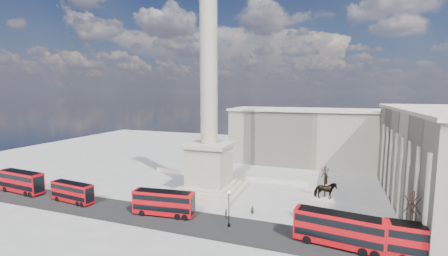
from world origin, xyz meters
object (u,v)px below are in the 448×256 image
at_px(nelsons_column, 209,133).
at_px(red_bus_c, 338,229).
at_px(equestrian_statue, 325,209).
at_px(red_bus_d, 439,246).
at_px(red_bus_e, 22,182).
at_px(victorian_lamp, 229,206).
at_px(pedestrian_standing, 369,225).
at_px(red_bus_a, 73,192).
at_px(pedestrian_crossing, 226,214).
at_px(red_bus_b, 164,203).
at_px(pedestrian_walking, 252,210).

relative_size(nelsons_column, red_bus_c, 4.12).
distance_m(red_bus_c, equestrian_statue, 6.19).
height_order(nelsons_column, red_bus_d, nelsons_column).
bearing_deg(red_bus_c, red_bus_e, -173.38).
bearing_deg(victorian_lamp, nelsons_column, 123.12).
xyz_separation_m(equestrian_statue, pedestrian_standing, (6.68, 1.13, -2.13)).
relative_size(red_bus_a, victorian_lamp, 1.66).
bearing_deg(red_bus_c, nelsons_column, 157.27).
distance_m(red_bus_a, pedestrian_crossing, 31.02).
relative_size(red_bus_d, pedestrian_standing, 6.69).
distance_m(red_bus_d, pedestrian_crossing, 29.88).
distance_m(red_bus_b, red_bus_c, 28.48).
xyz_separation_m(victorian_lamp, pedestrian_walking, (2.40, 5.72, -2.67)).
bearing_deg(red_bus_e, red_bus_c, 3.46).
height_order(nelsons_column, pedestrian_crossing, nelsons_column).
height_order(red_bus_a, equestrian_statue, equestrian_statue).
bearing_deg(red_bus_a, red_bus_c, 5.37).
bearing_deg(red_bus_a, pedestrian_standing, 12.86).
relative_size(red_bus_a, red_bus_b, 0.89).
relative_size(red_bus_a, pedestrian_walking, 5.93).
xyz_separation_m(equestrian_statue, pedestrian_walking, (-11.98, 0.56, -2.19)).
distance_m(nelsons_column, pedestrian_walking, 18.98).
relative_size(nelsons_column, pedestrian_crossing, 30.34).
distance_m(red_bus_a, victorian_lamp, 32.37).
bearing_deg(victorian_lamp, pedestrian_crossing, 117.37).
xyz_separation_m(red_bus_a, red_bus_d, (60.38, -1.08, 0.46)).
xyz_separation_m(pedestrian_walking, pedestrian_crossing, (-3.89, -2.82, -0.01)).
distance_m(red_bus_d, equestrian_statue, 15.11).
height_order(red_bus_b, red_bus_c, red_bus_c).
height_order(red_bus_b, red_bus_d, red_bus_d).
relative_size(nelsons_column, red_bus_d, 4.17).
height_order(nelsons_column, red_bus_a, nelsons_column).
bearing_deg(red_bus_b, pedestrian_standing, 3.94).
bearing_deg(red_bus_c, victorian_lamp, -174.76).
height_order(red_bus_e, pedestrian_walking, red_bus_e).
bearing_deg(pedestrian_crossing, red_bus_b, 89.67).
xyz_separation_m(red_bus_a, equestrian_statue, (46.71, 5.36, 0.95)).
xyz_separation_m(nelsons_column, red_bus_c, (25.75, -15.07, -10.40)).
bearing_deg(pedestrian_crossing, nelsons_column, 20.49).
bearing_deg(equestrian_statue, red_bus_a, -173.45).
xyz_separation_m(red_bus_b, victorian_lamp, (12.10, -0.32, 1.19)).
bearing_deg(pedestrian_walking, red_bus_d, -6.34).
xyz_separation_m(red_bus_c, pedestrian_crossing, (-17.86, 3.57, -1.70)).
relative_size(pedestrian_standing, pedestrian_crossing, 1.09).
xyz_separation_m(red_bus_c, equestrian_statue, (-1.99, 5.84, 0.51)).
height_order(red_bus_e, pedestrian_standing, red_bus_e).
bearing_deg(pedestrian_walking, red_bus_e, -165.00).
xyz_separation_m(red_bus_b, equestrian_statue, (26.47, 4.84, 0.71)).
xyz_separation_m(red_bus_a, red_bus_c, (48.70, -0.48, 0.45)).
relative_size(red_bus_c, red_bus_d, 1.01).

